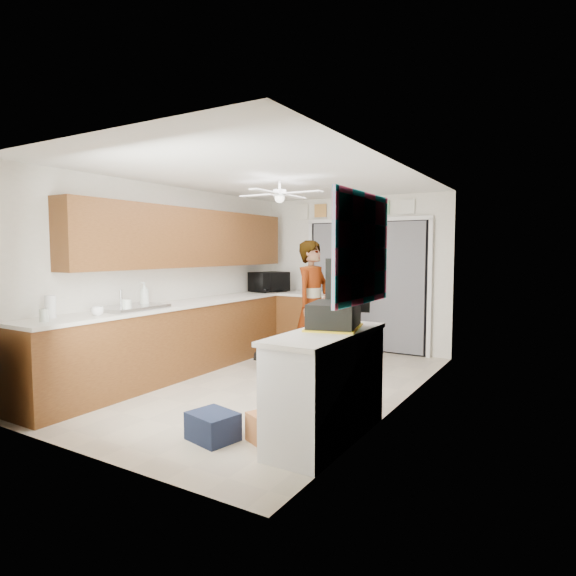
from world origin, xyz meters
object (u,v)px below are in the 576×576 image
at_px(paper_towel_roll, 50,307).
at_px(suitcase, 334,315).
at_px(microwave, 269,282).
at_px(soap_bottle, 144,294).
at_px(navy_crate, 213,426).
at_px(cardboard_box, 272,429).
at_px(dog, 270,350).
at_px(man, 313,304).
at_px(cup, 97,311).

xyz_separation_m(paper_towel_roll, suitcase, (2.75, 0.92, -0.00)).
xyz_separation_m(microwave, soap_bottle, (-0.12, -2.60, -0.01)).
bearing_deg(microwave, navy_crate, -139.24).
xyz_separation_m(cardboard_box, dog, (-1.55, 2.36, 0.08)).
height_order(microwave, soap_bottle, microwave).
height_order(suitcase, cardboard_box, suitcase).
bearing_deg(dog, cardboard_box, -56.64).
bearing_deg(cardboard_box, man, 110.71).
bearing_deg(cardboard_box, cup, -179.32).
relative_size(microwave, navy_crate, 1.52).
bearing_deg(suitcase, navy_crate, -151.99).
xyz_separation_m(cup, dog, (0.62, 2.39, -0.78)).
bearing_deg(man, dog, 115.48).
relative_size(cup, dog, 0.24).
relative_size(microwave, cup, 4.83).
bearing_deg(man, navy_crate, -162.76).
height_order(cup, navy_crate, cup).
distance_m(soap_bottle, navy_crate, 2.33).
height_order(cardboard_box, man, man).
xyz_separation_m(soap_bottle, cardboard_box, (2.36, -0.79, -0.97)).
xyz_separation_m(microwave, cup, (0.06, -3.41, -0.12)).
xyz_separation_m(soap_bottle, paper_towel_roll, (-0.08, -1.17, -0.04)).
distance_m(microwave, soap_bottle, 2.60).
relative_size(soap_bottle, man, 0.17).
relative_size(paper_towel_roll, cardboard_box, 0.59).
distance_m(soap_bottle, cardboard_box, 2.67).
xyz_separation_m(soap_bottle, navy_crate, (1.88, -0.98, -0.97)).
relative_size(soap_bottle, navy_crate, 0.78).
bearing_deg(man, paper_towel_roll, 160.69).
bearing_deg(dog, suitcase, -44.33).
height_order(navy_crate, man, man).
xyz_separation_m(microwave, man, (1.27, -0.83, -0.22)).
relative_size(suitcase, dog, 1.03).
bearing_deg(man, cardboard_box, -152.11).
bearing_deg(paper_towel_roll, navy_crate, 5.63).
height_order(microwave, cup, microwave).
bearing_deg(suitcase, dog, 121.35).
height_order(microwave, dog, microwave).
xyz_separation_m(suitcase, cardboard_box, (-0.32, -0.53, -0.93)).
relative_size(suitcase, navy_crate, 1.36).
xyz_separation_m(suitcase, navy_crate, (-0.80, -0.73, -0.93)).
height_order(cup, paper_towel_roll, paper_towel_roll).
height_order(soap_bottle, paper_towel_roll, soap_bottle).
height_order(suitcase, man, man).
bearing_deg(cardboard_box, microwave, 123.47).
bearing_deg(soap_bottle, cardboard_box, -18.44).
xyz_separation_m(cup, man, (1.21, 2.58, -0.10)).
bearing_deg(navy_crate, cardboard_box, 22.22).
xyz_separation_m(microwave, cardboard_box, (2.24, -3.38, -0.98)).
xyz_separation_m(cup, paper_towel_roll, (-0.26, -0.36, 0.07)).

